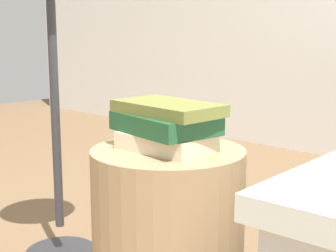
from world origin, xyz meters
TOP-DOWN VIEW (x-y plane):
  - side_table at (0.00, 0.00)m, footprint 0.42×0.42m
  - book_cream at (-0.00, -0.01)m, footprint 0.24×0.18m
  - book_forest at (-0.01, -0.00)m, footprint 0.29×0.22m
  - book_olive at (0.00, -0.00)m, footprint 0.29×0.18m

SIDE VIEW (x-z plane):
  - side_table at x=0.00m, z-range 0.00..0.47m
  - book_cream at x=0.00m, z-range 0.47..0.51m
  - book_forest at x=-0.01m, z-range 0.51..0.56m
  - book_olive at x=0.00m, z-range 0.56..0.59m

